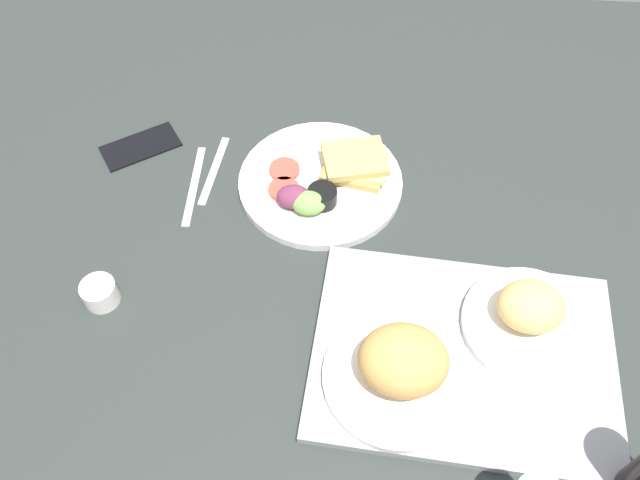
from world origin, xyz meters
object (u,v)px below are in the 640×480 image
Objects in this scene: knife at (194,185)px; plate_with_salad at (324,181)px; fork at (214,170)px; bread_plate_far at (401,366)px; espresso_cup at (100,293)px; serving_tray at (463,356)px; cell_phone at (140,146)px; bread_plate_near at (530,316)px.

plate_with_salad is at bearing 91.96° from knife.
fork is 0.89× the size of knife.
bread_plate_far is 39.77cm from plate_with_salad.
espresso_cup is (33.53, 26.55, 0.34)cm from plate_with_salad.
serving_tray reaches higher than knife.
knife is at bearing 3.85° from plate_with_salad.
serving_tray is 71.27cm from cell_phone.
cell_phone is (12.13, -8.91, 0.15)cm from knife.
fork is at bearing -28.55° from bread_plate_near.
espresso_cup is at bearing 59.78° from cell_phone.
knife is at bearing -23.98° from bread_plate_near.
knife is (37.35, -35.54, -5.34)cm from bread_plate_far.
fork is at bearing -38.23° from serving_tray.
knife is at bearing -31.30° from fork.
fork is at bearing 128.00° from cell_phone.
bread_plate_near is at bearing 67.02° from fork.
bread_plate_far is at bearing 26.19° from serving_tray.
serving_tray is 56.14cm from fork.
bread_plate_far is 3.88× the size of espresso_cup.
knife is (3.00, 4.00, 0.00)cm from fork.
plate_with_salad reaches higher than cell_phone.
plate_with_salad is 1.56× the size of knife.
bread_plate_far is 66.71cm from cell_phone.
knife is (23.65, 1.59, -1.41)cm from plate_with_salad.
espresso_cup reaches higher than fork.
bread_plate_near is 1.43× the size of cell_phone.
bread_plate_far reaches higher than knife.
serving_tray is at bearing 29.64° from bread_plate_near.
serving_tray reaches higher than cell_phone.
bread_plate_far is at bearing 27.94° from bread_plate_near.
plate_with_salad is at bearing -39.04° from bread_plate_near.
fork is at bearing -49.01° from bread_plate_far.
serving_tray is 2.37× the size of knife.
fork is (20.65, -2.41, -1.41)cm from plate_with_salad.
plate_with_salad reaches higher than espresso_cup.
knife is at bearing -33.14° from serving_tray.
bread_plate_near is 0.69× the size of plate_with_salad.
bread_plate_far is at bearing 44.54° from knife.
fork is (53.75, -29.25, -4.12)cm from bread_plate_near.
bread_plate_far is at bearing 110.25° from plate_with_salad.
cell_phone is (15.13, -4.91, 0.15)cm from fork.
bread_plate_far is (9.74, 4.79, 4.79)cm from serving_tray.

